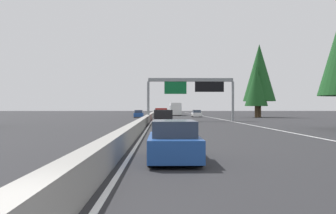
% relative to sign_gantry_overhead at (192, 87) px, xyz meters
% --- Properties ---
extents(ground_plane, '(320.00, 320.00, 0.00)m').
position_rel_sign_gantry_overhead_xyz_m(ground_plane, '(10.40, 6.04, -4.96)').
color(ground_plane, '#262628').
extents(median_barrier, '(180.00, 0.56, 0.90)m').
position_rel_sign_gantry_overhead_xyz_m(median_barrier, '(30.40, 6.34, -4.51)').
color(median_barrier, gray).
rests_on(median_barrier, ground).
extents(shoulder_stripe_right, '(160.00, 0.16, 0.01)m').
position_rel_sign_gantry_overhead_xyz_m(shoulder_stripe_right, '(20.40, -5.48, -4.95)').
color(shoulder_stripe_right, silver).
rests_on(shoulder_stripe_right, ground).
extents(shoulder_stripe_median, '(160.00, 0.16, 0.01)m').
position_rel_sign_gantry_overhead_xyz_m(shoulder_stripe_median, '(20.40, 5.79, -4.95)').
color(shoulder_stripe_median, silver).
rests_on(shoulder_stripe_median, ground).
extents(sign_gantry_overhead, '(0.50, 12.68, 6.23)m').
position_rel_sign_gantry_overhead_xyz_m(sign_gantry_overhead, '(0.00, 0.00, 0.00)').
color(sign_gantry_overhead, gray).
rests_on(sign_gantry_overhead, ground).
extents(sedan_mid_center, '(4.40, 1.80, 1.47)m').
position_rel_sign_gantry_overhead_xyz_m(sedan_mid_center, '(-40.28, 4.09, -4.27)').
color(sedan_mid_center, '#1E4793').
rests_on(sedan_mid_center, ground).
extents(minivan_distant_a, '(5.00, 1.95, 1.69)m').
position_rel_sign_gantry_overhead_xyz_m(minivan_distant_a, '(-12.47, 4.28, -4.00)').
color(minivan_distant_a, black).
rests_on(minivan_distant_a, ground).
extents(sedan_near_right, '(4.40, 1.80, 1.47)m').
position_rel_sign_gantry_overhead_xyz_m(sedan_near_right, '(22.95, -2.90, -4.27)').
color(sedan_near_right, white).
rests_on(sedan_near_right, ground).
extents(sedan_far_left, '(4.40, 1.80, 1.47)m').
position_rel_sign_gantry_overhead_xyz_m(sedan_far_left, '(62.34, 4.15, -4.27)').
color(sedan_far_left, silver).
rests_on(sedan_far_left, ground).
extents(pickup_near_center, '(5.60, 2.00, 1.86)m').
position_rel_sign_gantry_overhead_xyz_m(pickup_near_center, '(4.77, 4.47, -4.04)').
color(pickup_near_center, maroon).
rests_on(pickup_near_center, ground).
extents(bus_far_right, '(11.50, 2.55, 3.10)m').
position_rel_sign_gantry_overhead_xyz_m(bus_far_right, '(39.57, 0.83, -3.24)').
color(bus_far_right, white).
rests_on(bus_far_right, ground).
extents(oncoming_near, '(4.40, 1.80, 1.47)m').
position_rel_sign_gantry_overhead_xyz_m(oncoming_near, '(20.06, 8.86, -4.27)').
color(oncoming_near, '#1E4793').
rests_on(oncoming_near, ground).
extents(conifer_right_mid, '(6.52, 6.52, 14.83)m').
position_rel_sign_gantry_overhead_xyz_m(conifer_right_mid, '(20.85, -15.44, 4.06)').
color(conifer_right_mid, '#4C3823').
rests_on(conifer_right_mid, ground).
extents(conifer_right_far, '(4.51, 4.51, 10.25)m').
position_rel_sign_gantry_overhead_xyz_m(conifer_right_far, '(19.01, -14.34, 1.27)').
color(conifer_right_far, '#4C3823').
rests_on(conifer_right_far, ground).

